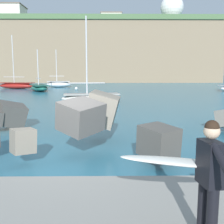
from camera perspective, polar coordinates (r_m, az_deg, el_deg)
ground_plane at (r=8.28m, az=-8.57°, el=-10.16°), size 400.00×400.00×0.00m
breakwater_jetty at (r=9.72m, az=-16.94°, el=-1.65°), size 31.39×7.25×2.61m
surfer_with_board at (r=3.96m, az=18.64°, el=-11.94°), size 2.12×1.29×1.78m
boat_near_right at (r=45.60m, az=-19.40°, el=5.34°), size 6.01×2.66×8.29m
boat_mid_left at (r=48.06m, az=-11.16°, el=5.82°), size 4.36×2.57×6.43m
boat_mid_centre at (r=23.16m, az=-4.35°, el=3.09°), size 5.27×2.32×7.17m
boat_far_left at (r=39.16m, az=-15.08°, el=4.99°), size 4.20×5.93×5.74m
mooring_buoy_outer at (r=40.45m, az=-7.55°, el=4.93°), size 0.44×0.44×0.44m
headland_bluff at (r=86.72m, az=-6.29°, el=12.01°), size 74.45×39.69×16.25m
radar_dome at (r=92.43m, az=12.50°, el=20.09°), size 7.18×7.18×10.06m
station_building_west at (r=96.74m, az=-0.15°, el=18.37°), size 7.30×4.54×6.19m
station_building_central at (r=92.54m, az=-19.90°, el=18.42°), size 6.14×8.07×6.43m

